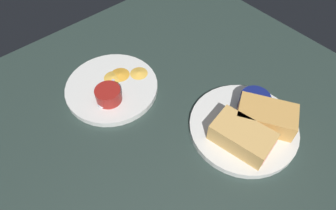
{
  "coord_description": "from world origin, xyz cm",
  "views": [
    {
      "loc": [
        -24.67,
        24.92,
        58.6
      ],
      "look_at": [
        8.23,
        -3.5,
        3.0
      ],
      "focal_mm": 31.51,
      "sensor_mm": 36.0,
      "label": 1
    }
  ],
  "objects_px": {
    "sandwich_half_far": "(266,116)",
    "spoon_by_dark_ramekin": "(237,120)",
    "sandwich_half_near": "(242,136)",
    "ramekin_dark_sauce": "(254,102)",
    "plate_sandwich_main": "(243,127)",
    "plate_chips_companion": "(112,88)",
    "ramekin_light_gravy": "(108,94)",
    "spoon_by_gravy_ramekin": "(105,99)"
  },
  "relations": [
    {
      "from": "spoon_by_dark_ramekin",
      "to": "plate_chips_companion",
      "type": "distance_m",
      "value": 0.33
    },
    {
      "from": "ramekin_light_gravy",
      "to": "ramekin_dark_sauce",
      "type": "bearing_deg",
      "value": -135.37
    },
    {
      "from": "sandwich_half_far",
      "to": "ramekin_dark_sauce",
      "type": "distance_m",
      "value": 0.05
    },
    {
      "from": "ramekin_dark_sauce",
      "to": "spoon_by_dark_ramekin",
      "type": "bearing_deg",
      "value": 89.73
    },
    {
      "from": "ramekin_dark_sauce",
      "to": "sandwich_half_near",
      "type": "bearing_deg",
      "value": 114.46
    },
    {
      "from": "sandwich_half_near",
      "to": "ramekin_dark_sauce",
      "type": "height_order",
      "value": "sandwich_half_near"
    },
    {
      "from": "sandwich_half_far",
      "to": "ramekin_dark_sauce",
      "type": "relative_size",
      "value": 2.11
    },
    {
      "from": "plate_sandwich_main",
      "to": "spoon_by_dark_ramekin",
      "type": "relative_size",
      "value": 2.57
    },
    {
      "from": "ramekin_dark_sauce",
      "to": "plate_chips_companion",
      "type": "xyz_separation_m",
      "value": [
        0.29,
        0.22,
        -0.03
      ]
    },
    {
      "from": "ramekin_dark_sauce",
      "to": "spoon_by_gravy_ramekin",
      "type": "distance_m",
      "value": 0.36
    },
    {
      "from": "spoon_by_dark_ramekin",
      "to": "plate_chips_companion",
      "type": "bearing_deg",
      "value": 29.39
    },
    {
      "from": "sandwich_half_far",
      "to": "spoon_by_gravy_ramekin",
      "type": "distance_m",
      "value": 0.39
    },
    {
      "from": "sandwich_half_far",
      "to": "spoon_by_gravy_ramekin",
      "type": "height_order",
      "value": "sandwich_half_far"
    },
    {
      "from": "ramekin_dark_sauce",
      "to": "spoon_by_gravy_ramekin",
      "type": "bearing_deg",
      "value": 45.16
    },
    {
      "from": "spoon_by_dark_ramekin",
      "to": "spoon_by_gravy_ramekin",
      "type": "bearing_deg",
      "value": 38.2
    },
    {
      "from": "plate_sandwich_main",
      "to": "sandwich_half_far",
      "type": "distance_m",
      "value": 0.06
    },
    {
      "from": "ramekin_light_gravy",
      "to": "spoon_by_gravy_ramekin",
      "type": "bearing_deg",
      "value": 61.08
    },
    {
      "from": "ramekin_light_gravy",
      "to": "spoon_by_dark_ramekin",
      "type": "bearing_deg",
      "value": -142.64
    },
    {
      "from": "plate_sandwich_main",
      "to": "ramekin_dark_sauce",
      "type": "distance_m",
      "value": 0.07
    },
    {
      "from": "ramekin_dark_sauce",
      "to": "spoon_by_gravy_ramekin",
      "type": "height_order",
      "value": "ramekin_dark_sauce"
    },
    {
      "from": "spoon_by_dark_ramekin",
      "to": "sandwich_half_near",
      "type": "bearing_deg",
      "value": 138.14
    },
    {
      "from": "plate_chips_companion",
      "to": "ramekin_light_gravy",
      "type": "distance_m",
      "value": 0.05
    },
    {
      "from": "sandwich_half_far",
      "to": "ramekin_light_gravy",
      "type": "distance_m",
      "value": 0.38
    },
    {
      "from": "sandwich_half_near",
      "to": "spoon_by_dark_ramekin",
      "type": "xyz_separation_m",
      "value": [
        0.04,
        -0.04,
        -0.02
      ]
    },
    {
      "from": "plate_chips_companion",
      "to": "spoon_by_dark_ramekin",
      "type": "bearing_deg",
      "value": -150.61
    },
    {
      "from": "sandwich_half_near",
      "to": "ramekin_dark_sauce",
      "type": "xyz_separation_m",
      "value": [
        0.04,
        -0.1,
        -0.0
      ]
    },
    {
      "from": "ramekin_light_gravy",
      "to": "spoon_by_gravy_ramekin",
      "type": "height_order",
      "value": "ramekin_light_gravy"
    },
    {
      "from": "ramekin_light_gravy",
      "to": "plate_chips_companion",
      "type": "bearing_deg",
      "value": -39.81
    },
    {
      "from": "sandwich_half_near",
      "to": "sandwich_half_far",
      "type": "distance_m",
      "value": 0.08
    },
    {
      "from": "plate_sandwich_main",
      "to": "sandwich_half_near",
      "type": "distance_m",
      "value": 0.06
    },
    {
      "from": "sandwich_half_near",
      "to": "ramekin_dark_sauce",
      "type": "relative_size",
      "value": 2.02
    },
    {
      "from": "plate_sandwich_main",
      "to": "spoon_by_gravy_ramekin",
      "type": "height_order",
      "value": "spoon_by_gravy_ramekin"
    },
    {
      "from": "spoon_by_dark_ramekin",
      "to": "ramekin_dark_sauce",
      "type": "bearing_deg",
      "value": -90.27
    },
    {
      "from": "ramekin_dark_sauce",
      "to": "plate_chips_companion",
      "type": "height_order",
      "value": "ramekin_dark_sauce"
    },
    {
      "from": "spoon_by_gravy_ramekin",
      "to": "ramekin_light_gravy",
      "type": "bearing_deg",
      "value": -118.92
    },
    {
      "from": "sandwich_half_far",
      "to": "spoon_by_dark_ramekin",
      "type": "distance_m",
      "value": 0.07
    },
    {
      "from": "sandwich_half_far",
      "to": "spoon_by_gravy_ramekin",
      "type": "xyz_separation_m",
      "value": [
        0.3,
        0.25,
        -0.02
      ]
    },
    {
      "from": "sandwich_half_far",
      "to": "ramekin_light_gravy",
      "type": "relative_size",
      "value": 2.37
    },
    {
      "from": "spoon_by_dark_ramekin",
      "to": "ramekin_light_gravy",
      "type": "xyz_separation_m",
      "value": [
        0.25,
        0.19,
        0.02
      ]
    },
    {
      "from": "sandwich_half_far",
      "to": "plate_chips_companion",
      "type": "height_order",
      "value": "sandwich_half_far"
    },
    {
      "from": "plate_sandwich_main",
      "to": "plate_chips_companion",
      "type": "xyz_separation_m",
      "value": [
        0.31,
        0.16,
        0.0
      ]
    },
    {
      "from": "sandwich_half_near",
      "to": "ramekin_dark_sauce",
      "type": "bearing_deg",
      "value": -65.54
    }
  ]
}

